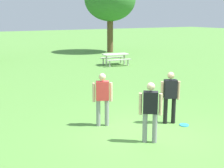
# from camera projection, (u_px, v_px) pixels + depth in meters

# --- Properties ---
(ground_plane) EXTENTS (120.00, 120.00, 0.00)m
(ground_plane) POSITION_uv_depth(u_px,v_px,m) (148.00, 133.00, 8.94)
(ground_plane) COLOR #568E3D
(person_thrower) EXTENTS (0.56, 0.36, 1.64)m
(person_thrower) POSITION_uv_depth(u_px,v_px,m) (102.00, 96.00, 9.34)
(person_thrower) COLOR gray
(person_thrower) RESTS_ON ground
(person_catcher) EXTENTS (0.56, 0.36, 1.64)m
(person_catcher) POSITION_uv_depth(u_px,v_px,m) (170.00, 94.00, 9.56)
(person_catcher) COLOR black
(person_catcher) RESTS_ON ground
(person_bystander) EXTENTS (0.50, 0.41, 1.64)m
(person_bystander) POSITION_uv_depth(u_px,v_px,m) (150.00, 109.00, 8.10)
(person_bystander) COLOR gray
(person_bystander) RESTS_ON ground
(frisbee) EXTENTS (0.28, 0.28, 0.03)m
(frisbee) POSITION_uv_depth(u_px,v_px,m) (184.00, 125.00, 9.56)
(frisbee) COLOR #2D9EDB
(frisbee) RESTS_ON ground
(picnic_table_far) EXTENTS (1.87, 1.62, 0.77)m
(picnic_table_far) POSITION_uv_depth(u_px,v_px,m) (115.00, 57.00, 20.92)
(picnic_table_far) COLOR beige
(picnic_table_far) RESTS_ON ground
(tree_far_right) EXTENTS (4.53, 4.53, 6.62)m
(tree_far_right) POSITION_uv_depth(u_px,v_px,m) (110.00, 0.00, 27.30)
(tree_far_right) COLOR brown
(tree_far_right) RESTS_ON ground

